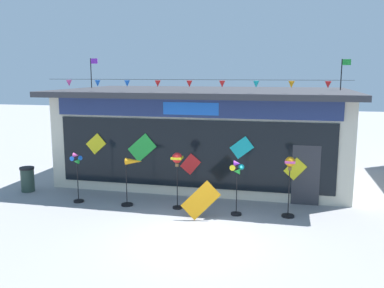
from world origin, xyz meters
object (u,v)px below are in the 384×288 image
(wind_spinner_far_left, at_px, (77,171))
(trash_bin, at_px, (27,179))
(wind_spinner_center_left, at_px, (177,164))
(kite_shop_building, at_px, (207,133))
(display_kite_on_ground, at_px, (201,200))
(wind_spinner_right, at_px, (290,174))
(wind_spinner_center_right, at_px, (237,178))
(wind_spinner_left, at_px, (132,172))

(wind_spinner_far_left, xyz_separation_m, trash_bin, (-2.46, 0.80, -0.62))
(wind_spinner_center_left, bearing_deg, kite_shop_building, 88.24)
(wind_spinner_center_left, bearing_deg, wind_spinner_far_left, -177.87)
(display_kite_on_ground, bearing_deg, wind_spinner_far_left, 171.16)
(kite_shop_building, bearing_deg, wind_spinner_center_left, -91.76)
(kite_shop_building, relative_size, wind_spinner_right, 5.99)
(wind_spinner_center_right, bearing_deg, trash_bin, 173.58)
(wind_spinner_far_left, bearing_deg, trash_bin, 162.08)
(wind_spinner_right, bearing_deg, display_kite_on_ground, -162.50)
(trash_bin, bearing_deg, wind_spinner_center_left, -6.45)
(display_kite_on_ground, bearing_deg, wind_spinner_right, 17.50)
(wind_spinner_far_left, height_order, display_kite_on_ground, wind_spinner_far_left)
(wind_spinner_far_left, height_order, trash_bin, wind_spinner_far_left)
(trash_bin, bearing_deg, wind_spinner_center_right, -6.42)
(kite_shop_building, bearing_deg, wind_spinner_left, -110.52)
(wind_spinner_center_left, distance_m, display_kite_on_ground, 1.52)
(kite_shop_building, relative_size, wind_spinner_center_left, 6.10)
(wind_spinner_left, height_order, trash_bin, wind_spinner_left)
(wind_spinner_center_left, bearing_deg, wind_spinner_center_right, -6.35)
(wind_spinner_left, xyz_separation_m, display_kite_on_ground, (2.45, -0.73, -0.56))
(wind_spinner_center_left, relative_size, wind_spinner_center_right, 1.07)
(kite_shop_building, relative_size, wind_spinner_left, 6.91)
(wind_spinner_right, bearing_deg, wind_spinner_far_left, -179.00)
(wind_spinner_left, height_order, display_kite_on_ground, wind_spinner_left)
(kite_shop_building, relative_size, wind_spinner_center_right, 6.51)
(wind_spinner_center_left, relative_size, trash_bin, 2.02)
(wind_spinner_far_left, distance_m, wind_spinner_left, 1.94)
(wind_spinner_center_right, relative_size, display_kite_on_ground, 1.58)
(wind_spinner_far_left, bearing_deg, wind_spinner_left, 1.38)
(wind_spinner_far_left, distance_m, wind_spinner_center_right, 5.38)
(wind_spinner_left, distance_m, wind_spinner_right, 5.01)
(wind_spinner_left, bearing_deg, wind_spinner_center_right, -2.23)
(wind_spinner_right, relative_size, display_kite_on_ground, 1.71)
(kite_shop_building, height_order, wind_spinner_center_left, kite_shop_building)
(trash_bin, xyz_separation_m, display_kite_on_ground, (6.85, -1.48, 0.13))
(wind_spinner_center_right, bearing_deg, wind_spinner_far_left, 179.07)
(kite_shop_building, height_order, wind_spinner_left, kite_shop_building)
(wind_spinner_far_left, height_order, wind_spinner_center_right, wind_spinner_center_right)
(kite_shop_building, relative_size, trash_bin, 12.30)
(wind_spinner_left, xyz_separation_m, wind_spinner_right, (5.00, 0.07, 0.19))
(kite_shop_building, distance_m, wind_spinner_far_left, 5.75)
(trash_bin, distance_m, display_kite_on_ground, 7.01)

